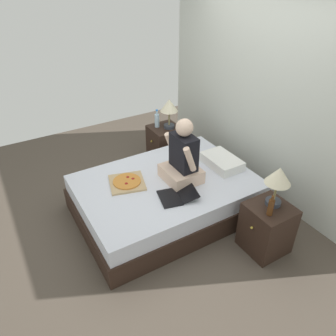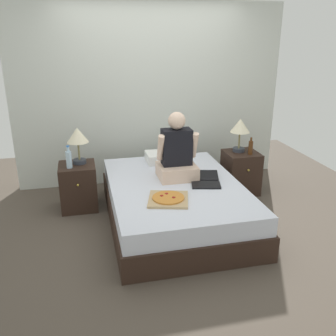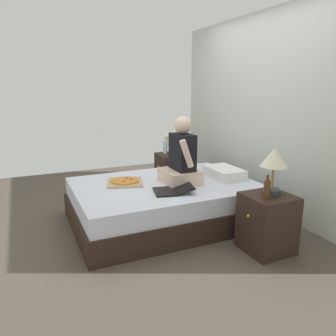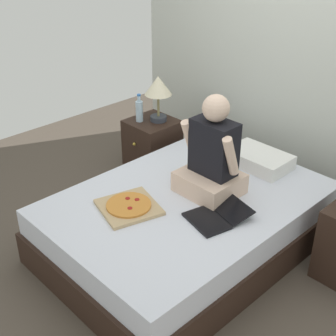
# 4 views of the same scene
# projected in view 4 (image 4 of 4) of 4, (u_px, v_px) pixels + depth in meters

# --- Properties ---
(ground_plane) EXTENTS (5.81, 5.81, 0.00)m
(ground_plane) POSITION_uv_depth(u_px,v_px,m) (186.00, 246.00, 3.78)
(ground_plane) COLOR #4C4238
(wall_back) EXTENTS (3.81, 0.12, 2.50)m
(wall_back) POSITION_uv_depth(u_px,v_px,m) (304.00, 59.00, 4.04)
(wall_back) COLOR silver
(wall_back) RESTS_ON ground
(bed) EXTENTS (1.51, 2.13, 0.48)m
(bed) POSITION_uv_depth(u_px,v_px,m) (187.00, 222.00, 3.67)
(bed) COLOR black
(bed) RESTS_ON ground
(nightstand_left) EXTENTS (0.44, 0.47, 0.57)m
(nightstand_left) POSITION_uv_depth(u_px,v_px,m) (152.00, 147.00, 4.70)
(nightstand_left) COLOR black
(nightstand_left) RESTS_ON ground
(lamp_on_left_nightstand) EXTENTS (0.26, 0.26, 0.45)m
(lamp_on_left_nightstand) POSITION_uv_depth(u_px,v_px,m) (158.00, 89.00, 4.41)
(lamp_on_left_nightstand) COLOR #333842
(lamp_on_left_nightstand) RESTS_ON nightstand_left
(water_bottle) EXTENTS (0.07, 0.07, 0.28)m
(water_bottle) POSITION_uv_depth(u_px,v_px,m) (139.00, 110.00, 4.50)
(water_bottle) COLOR silver
(water_bottle) RESTS_ON nightstand_left
(pillow) EXTENTS (0.52, 0.34, 0.12)m
(pillow) POSITION_uv_depth(u_px,v_px,m) (259.00, 159.00, 3.95)
(pillow) COLOR white
(pillow) RESTS_ON bed
(person_seated) EXTENTS (0.47, 0.40, 0.78)m
(person_seated) POSITION_uv_depth(u_px,v_px,m) (212.00, 158.00, 3.48)
(person_seated) COLOR beige
(person_seated) RESTS_ON bed
(laptop) EXTENTS (0.41, 0.48, 0.07)m
(laptop) POSITION_uv_depth(u_px,v_px,m) (215.00, 217.00, 3.28)
(laptop) COLOR black
(laptop) RESTS_ON bed
(pizza_box) EXTENTS (0.49, 0.49, 0.05)m
(pizza_box) POSITION_uv_depth(u_px,v_px,m) (129.00, 206.00, 3.40)
(pizza_box) COLOR tan
(pizza_box) RESTS_ON bed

